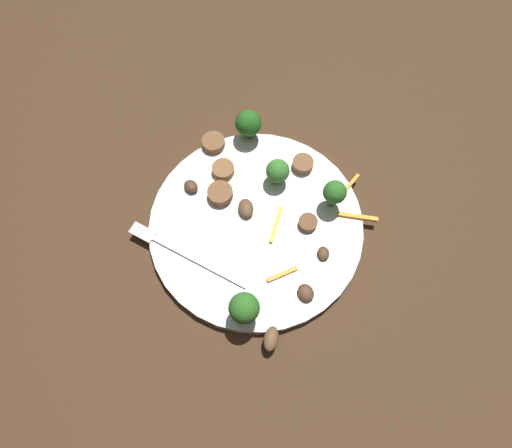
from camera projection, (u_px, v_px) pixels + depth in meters
ground_plane at (256, 228)px, 0.66m from camera, size 1.40×1.40×0.00m
plate at (256, 226)px, 0.65m from camera, size 0.30×0.30×0.02m
fork at (179, 251)px, 0.63m from camera, size 0.18×0.02×0.00m
broccoli_floret_0 at (278, 171)px, 0.65m from camera, size 0.03×0.03×0.04m
broccoli_floret_1 at (248, 124)px, 0.67m from camera, size 0.04×0.04×0.05m
broccoli_floret_2 at (244, 308)px, 0.56m from camera, size 0.04×0.04×0.06m
broccoli_floret_3 at (335, 193)px, 0.63m from camera, size 0.03×0.03×0.05m
sausage_slice_0 at (223, 170)px, 0.67m from camera, size 0.04×0.04×0.01m
sausage_slice_1 at (213, 143)px, 0.69m from camera, size 0.04×0.04×0.01m
sausage_slice_2 at (308, 223)px, 0.64m from camera, size 0.03×0.03×0.01m
sausage_slice_3 at (303, 164)px, 0.68m from camera, size 0.04×0.04×0.01m
sausage_slice_4 at (220, 194)px, 0.66m from camera, size 0.05×0.05×0.01m
mushroom_0 at (323, 253)px, 0.63m from camera, size 0.02×0.03×0.01m
mushroom_1 at (271, 339)px, 0.58m from camera, size 0.03×0.04×0.01m
mushroom_2 at (246, 208)px, 0.65m from camera, size 0.03×0.04×0.01m
mushroom_3 at (193, 184)px, 0.66m from camera, size 0.03×0.02×0.01m
mushroom_4 at (306, 293)px, 0.60m from camera, size 0.03×0.03×0.01m
pepper_strip_0 at (350, 185)px, 0.67m from camera, size 0.01×0.04×0.00m
pepper_strip_1 at (358, 217)px, 0.65m from camera, size 0.05×0.03×0.00m
pepper_strip_2 at (276, 225)px, 0.64m from camera, size 0.02×0.05×0.00m
pepper_strip_3 at (282, 274)px, 0.62m from camera, size 0.03×0.04×0.00m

